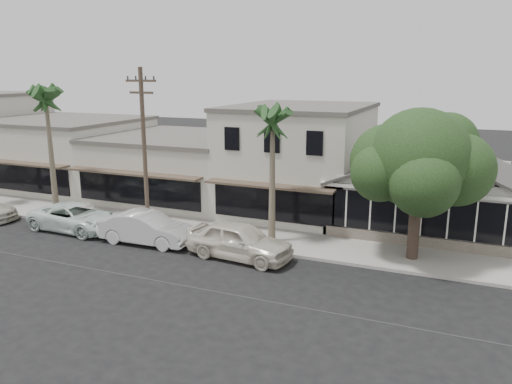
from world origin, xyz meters
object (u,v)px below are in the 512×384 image
at_px(car_1, 146,228).
at_px(shade_tree, 418,161).
at_px(car_0, 239,240).
at_px(utility_pole, 144,148).
at_px(car_2, 75,217).

bearing_deg(car_1, shade_tree, -79.07).
distance_m(car_0, shade_tree, 9.09).
distance_m(utility_pole, car_1, 4.23).
relative_size(car_0, car_1, 1.04).
xyz_separation_m(car_1, car_2, (-5.00, 0.32, -0.07)).
bearing_deg(car_1, car_0, -92.81).
distance_m(utility_pole, car_0, 7.39).
height_order(car_0, shade_tree, shade_tree).
relative_size(utility_pole, car_2, 1.65).
bearing_deg(car_0, shade_tree, -62.50).
distance_m(car_1, car_2, 5.01).
height_order(car_2, shade_tree, shade_tree).
height_order(utility_pole, car_0, utility_pole).
bearing_deg(car_0, car_1, 94.84).
bearing_deg(car_2, shade_tree, -79.61).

